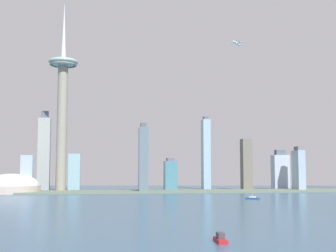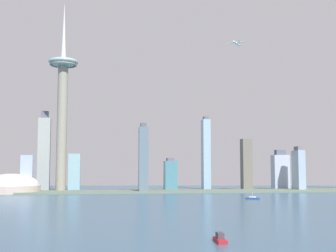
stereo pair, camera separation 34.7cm
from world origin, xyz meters
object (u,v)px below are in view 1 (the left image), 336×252
at_px(skyscraper_0, 170,175).
at_px(skyscraper_8, 27,174).
at_px(skyscraper_3, 299,170).
at_px(skyscraper_1, 44,153).
at_px(skyscraper_2, 246,165).
at_px(skyscraper_4, 280,171).
at_px(skyscraper_5, 74,172).
at_px(skyscraper_6, 206,154).
at_px(airplane, 237,43).
at_px(boat_2, 252,198).
at_px(boat_0, 220,239).
at_px(stadium_dome, 11,186).
at_px(skyscraper_7, 143,159).
at_px(observation_tower, 63,96).

relative_size(skyscraper_0, skyscraper_8, 0.94).
bearing_deg(skyscraper_3, skyscraper_1, 168.52).
distance_m(skyscraper_1, skyscraper_2, 342.57).
distance_m(skyscraper_1, skyscraper_4, 408.31).
distance_m(skyscraper_2, skyscraper_3, 84.75).
bearing_deg(skyscraper_4, skyscraper_2, -163.58).
xyz_separation_m(skyscraper_5, skyscraper_6, (226.24, 0.10, 31.66)).
bearing_deg(skyscraper_6, airplane, -88.02).
bearing_deg(boat_2, boat_0, 112.81).
xyz_separation_m(skyscraper_5, boat_0, (98.53, -572.67, -28.81)).
bearing_deg(skyscraper_0, skyscraper_2, 0.94).
relative_size(skyscraper_4, skyscraper_6, 0.54).
xyz_separation_m(skyscraper_8, boat_2, (287.77, -215.35, -27.03)).
relative_size(stadium_dome, skyscraper_2, 0.98).
xyz_separation_m(skyscraper_3, skyscraper_7, (-257.44, -21.36, 16.38)).
xyz_separation_m(skyscraper_7, boat_2, (111.87, -173.18, -49.23)).
bearing_deg(skyscraper_6, skyscraper_4, -9.59).
xyz_separation_m(skyscraper_6, boat_0, (-127.71, -572.77, -60.47)).
height_order(stadium_dome, skyscraper_1, skyscraper_1).
relative_size(skyscraper_6, skyscraper_7, 1.22).
bearing_deg(skyscraper_2, skyscraper_0, -179.06).
bearing_deg(boat_2, skyscraper_1, -1.56).
distance_m(skyscraper_4, skyscraper_8, 424.27).
xyz_separation_m(stadium_dome, skyscraper_2, (372.74, 39.38, 33.18)).
relative_size(observation_tower, skyscraper_2, 3.52).
distance_m(skyscraper_3, airplane, 243.41).
bearing_deg(skyscraper_5, stadium_dome, -136.92).
bearing_deg(skyscraper_5, observation_tower, -108.06).
bearing_deg(skyscraper_2, skyscraper_5, 171.75).
height_order(skyscraper_1, boat_0, skyscraper_1).
xyz_separation_m(observation_tower, skyscraper_4, (371.87, 32.89, -118.32)).
xyz_separation_m(skyscraper_5, boat_2, (218.77, -267.77, -29.11)).
xyz_separation_m(skyscraper_0, airplane, (75.79, -127.09, 188.67)).
bearing_deg(observation_tower, skyscraper_6, 12.59).
xyz_separation_m(skyscraper_6, skyscraper_7, (-119.34, -94.69, -11.53)).
relative_size(skyscraper_4, boat_2, 4.37).
bearing_deg(skyscraper_3, boat_0, -118.02).
relative_size(skyscraper_0, boat_2, 3.40).
bearing_deg(skyscraper_8, skyscraper_0, 2.23).
relative_size(skyscraper_0, skyscraper_5, 0.88).
relative_size(skyscraper_3, skyscraper_7, 0.69).
relative_size(observation_tower, boat_2, 19.23).
distance_m(skyscraper_5, skyscraper_7, 144.16).
bearing_deg(boat_2, airplane, -53.51).
height_order(skyscraper_1, skyscraper_3, skyscraper_1).
relative_size(skyscraper_7, skyscraper_8, 1.85).
bearing_deg(observation_tower, skyscraper_5, 71.94).
bearing_deg(boat_0, observation_tower, 16.81).
distance_m(skyscraper_8, airplane, 372.93).
relative_size(stadium_dome, skyscraper_1, 0.63).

